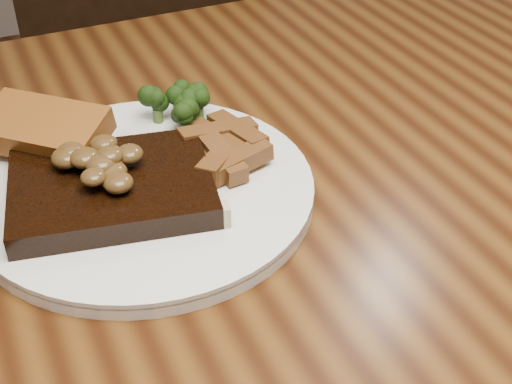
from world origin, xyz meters
The scene contains 9 objects.
dining_table centered at (0.00, 0.00, 0.66)m, with size 1.60×0.90×0.75m.
chair_far centered at (0.11, 0.71, 0.46)m, with size 0.42×0.42×0.84m.
plate centered at (-0.06, 0.05, 0.76)m, with size 0.30×0.30×0.01m, color white.
steak centered at (-0.09, 0.04, 0.77)m, with size 0.17×0.13×0.03m, color black.
steak_bone centered at (-0.09, -0.02, 0.77)m, with size 0.16×0.02×0.02m, color beige.
mushroom_pile centered at (-0.09, 0.05, 0.80)m, with size 0.08×0.08×0.03m, color #513519, non-canonical shape.
garlic_bread centered at (-0.13, 0.13, 0.77)m, with size 0.12×0.06×0.03m, color brown.
potato_wedges centered at (0.02, 0.04, 0.77)m, with size 0.10×0.10×0.02m, color brown, non-canonical shape.
broccoli_cluster centered at (0.01, 0.14, 0.78)m, with size 0.06×0.06×0.04m, color #1B320B, non-canonical shape.
Camera 1 is at (-0.18, -0.46, 1.14)m, focal length 50.00 mm.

